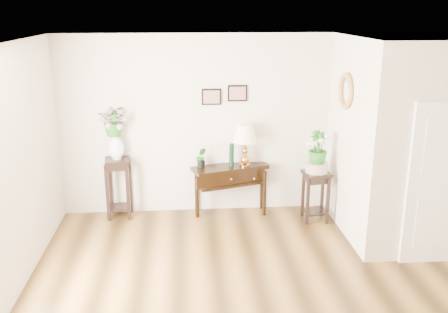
{
  "coord_description": "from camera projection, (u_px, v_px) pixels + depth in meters",
  "views": [
    {
      "loc": [
        -1.07,
        -4.8,
        3.17
      ],
      "look_at": [
        -0.57,
        1.3,
        1.33
      ],
      "focal_mm": 40.0,
      "sensor_mm": 36.0,
      "label": 1
    }
  ],
  "objects": [
    {
      "name": "floor",
      "position": [
        284.0,
        302.0,
        5.58
      ],
      "size": [
        6.0,
        5.5,
        0.02
      ],
      "primitive_type": "cube",
      "color": "brown",
      "rests_on": "ground"
    },
    {
      "name": "ceiling",
      "position": [
        295.0,
        47.0,
        4.77
      ],
      "size": [
        6.0,
        5.5,
        0.02
      ],
      "primitive_type": "cube",
      "color": "white",
      "rests_on": "ground"
    },
    {
      "name": "wall_back",
      "position": [
        253.0,
        125.0,
        7.8
      ],
      "size": [
        6.0,
        0.02,
        2.8
      ],
      "primitive_type": "cube",
      "color": "beige",
      "rests_on": "ground"
    },
    {
      "name": "partition",
      "position": [
        410.0,
        137.0,
        7.04
      ],
      "size": [
        1.8,
        1.95,
        2.8
      ],
      "primitive_type": "cube",
      "color": "beige",
      "rests_on": "floor"
    },
    {
      "name": "door",
      "position": [
        442.0,
        185.0,
        6.18
      ],
      "size": [
        0.9,
        0.05,
        2.1
      ],
      "primitive_type": "cube",
      "color": "white",
      "rests_on": "floor"
    },
    {
      "name": "art_print_left",
      "position": [
        211.0,
        97.0,
        7.6
      ],
      "size": [
        0.3,
        0.02,
        0.25
      ],
      "primitive_type": "cube",
      "color": "black",
      "rests_on": "wall_back"
    },
    {
      "name": "art_print_right",
      "position": [
        237.0,
        93.0,
        7.62
      ],
      "size": [
        0.3,
        0.02,
        0.25
      ],
      "primitive_type": "cube",
      "color": "black",
      "rests_on": "wall_back"
    },
    {
      "name": "wall_ornament",
      "position": [
        345.0,
        91.0,
        6.89
      ],
      "size": [
        0.07,
        0.51,
        0.51
      ],
      "primitive_type": "torus",
      "rotation": [
        0.0,
        1.57,
        0.0
      ],
      "color": "tan",
      "rests_on": "partition"
    },
    {
      "name": "console_table",
      "position": [
        230.0,
        190.0,
        7.89
      ],
      "size": [
        1.24,
        0.73,
        0.79
      ],
      "primitive_type": "cube",
      "rotation": [
        0.0,
        0.0,
        0.31
      ],
      "color": "black",
      "rests_on": "floor"
    },
    {
      "name": "table_lamp",
      "position": [
        245.0,
        144.0,
        7.7
      ],
      "size": [
        0.41,
        0.41,
        0.66
      ],
      "primitive_type": "cube",
      "rotation": [
        0.0,
        0.0,
        -0.07
      ],
      "color": "#BD8540",
      "rests_on": "console_table"
    },
    {
      "name": "green_vase",
      "position": [
        232.0,
        155.0,
        7.73
      ],
      "size": [
        0.1,
        0.1,
        0.36
      ],
      "primitive_type": "cylinder",
      "rotation": [
        0.0,
        0.0,
        -0.39
      ],
      "color": "black",
      "rests_on": "console_table"
    },
    {
      "name": "potted_plant",
      "position": [
        201.0,
        158.0,
        7.7
      ],
      "size": [
        0.16,
        0.13,
        0.29
      ],
      "primitive_type": "imported",
      "rotation": [
        0.0,
        0.0,
        0.01
      ],
      "color": "#20631D",
      "rests_on": "console_table"
    },
    {
      "name": "plant_stand_a",
      "position": [
        119.0,
        188.0,
        7.73
      ],
      "size": [
        0.41,
        0.41,
        0.95
      ],
      "primitive_type": "cube",
      "rotation": [
        0.0,
        0.0,
        0.13
      ],
      "color": "black",
      "rests_on": "floor"
    },
    {
      "name": "porcelain_vase",
      "position": [
        116.0,
        145.0,
        7.53
      ],
      "size": [
        0.26,
        0.26,
        0.41
      ],
      "primitive_type": null,
      "rotation": [
        0.0,
        0.0,
        0.14
      ],
      "color": "white",
      "rests_on": "plant_stand_a"
    },
    {
      "name": "lily_arrangement",
      "position": [
        114.0,
        118.0,
        7.41
      ],
      "size": [
        0.48,
        0.43,
        0.48
      ],
      "primitive_type": "imported",
      "rotation": [
        0.0,
        0.0,
        -0.14
      ],
      "color": "#20631D",
      "rests_on": "porcelain_vase"
    },
    {
      "name": "plant_stand_b",
      "position": [
        315.0,
        196.0,
        7.63
      ],
      "size": [
        0.43,
        0.43,
        0.78
      ],
      "primitive_type": "cube",
      "rotation": [
        0.0,
        0.0,
        0.18
      ],
      "color": "black",
      "rests_on": "floor"
    },
    {
      "name": "ceramic_bowl",
      "position": [
        317.0,
        167.0,
        7.49
      ],
      "size": [
        0.42,
        0.42,
        0.15
      ],
      "primitive_type": "cylinder",
      "rotation": [
        0.0,
        0.0,
        -0.28
      ],
      "color": "silver",
      "rests_on": "plant_stand_b"
    },
    {
      "name": "narcissus",
      "position": [
        318.0,
        148.0,
        7.4
      ],
      "size": [
        0.37,
        0.37,
        0.51
      ],
      "primitive_type": "imported",
      "rotation": [
        0.0,
        0.0,
        0.36
      ],
      "color": "#20631D",
      "rests_on": "ceramic_bowl"
    }
  ]
}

